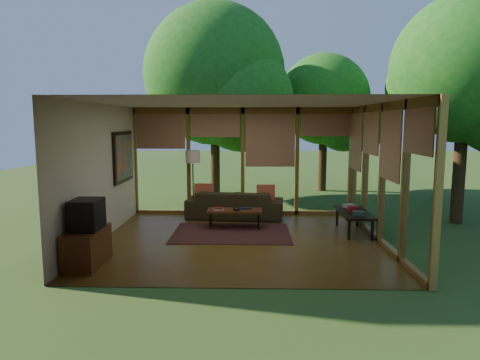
{
  "coord_description": "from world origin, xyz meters",
  "views": [
    {
      "loc": [
        0.21,
        -8.29,
        2.33
      ],
      "look_at": [
        -0.02,
        0.7,
        1.12
      ],
      "focal_mm": 32.0,
      "sensor_mm": 36.0,
      "label": 1
    }
  ],
  "objects_px": {
    "floor_lamp": "(193,160)",
    "side_console": "(354,214)",
    "sofa": "(235,204)",
    "television": "(87,215)",
    "media_cabinet": "(87,247)",
    "coffee_table": "(235,211)"
  },
  "relations": [
    {
      "from": "floor_lamp",
      "to": "coffee_table",
      "type": "distance_m",
      "value": 1.89
    },
    {
      "from": "coffee_table",
      "to": "television",
      "type": "bearing_deg",
      "value": -132.36
    },
    {
      "from": "floor_lamp",
      "to": "side_console",
      "type": "relative_size",
      "value": 1.18
    },
    {
      "from": "floor_lamp",
      "to": "side_console",
      "type": "xyz_separation_m",
      "value": [
        3.62,
        -1.46,
        -1.0
      ]
    },
    {
      "from": "sofa",
      "to": "floor_lamp",
      "type": "bearing_deg",
      "value": -1.34
    },
    {
      "from": "sofa",
      "to": "television",
      "type": "distance_m",
      "value": 4.27
    },
    {
      "from": "coffee_table",
      "to": "side_console",
      "type": "relative_size",
      "value": 0.86
    },
    {
      "from": "media_cabinet",
      "to": "floor_lamp",
      "type": "bearing_deg",
      "value": 71.34
    },
    {
      "from": "television",
      "to": "floor_lamp",
      "type": "bearing_deg",
      "value": 71.62
    },
    {
      "from": "media_cabinet",
      "to": "side_console",
      "type": "bearing_deg",
      "value": 24.77
    },
    {
      "from": "television",
      "to": "side_console",
      "type": "bearing_deg",
      "value": 24.86
    },
    {
      "from": "television",
      "to": "side_console",
      "type": "height_order",
      "value": "television"
    },
    {
      "from": "television",
      "to": "coffee_table",
      "type": "height_order",
      "value": "television"
    },
    {
      "from": "sofa",
      "to": "side_console",
      "type": "bearing_deg",
      "value": 158.39
    },
    {
      "from": "sofa",
      "to": "media_cabinet",
      "type": "xyz_separation_m",
      "value": [
        -2.29,
        -3.58,
        -0.04
      ]
    },
    {
      "from": "television",
      "to": "side_console",
      "type": "relative_size",
      "value": 0.39
    },
    {
      "from": "sofa",
      "to": "television",
      "type": "bearing_deg",
      "value": 63.27
    },
    {
      "from": "media_cabinet",
      "to": "floor_lamp",
      "type": "relative_size",
      "value": 0.61
    },
    {
      "from": "side_console",
      "to": "coffee_table",
      "type": "bearing_deg",
      "value": 173.78
    },
    {
      "from": "sofa",
      "to": "television",
      "type": "height_order",
      "value": "television"
    },
    {
      "from": "media_cabinet",
      "to": "television",
      "type": "relative_size",
      "value": 1.82
    },
    {
      "from": "sofa",
      "to": "television",
      "type": "xyz_separation_m",
      "value": [
        -2.27,
        -3.58,
        0.51
      ]
    }
  ]
}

